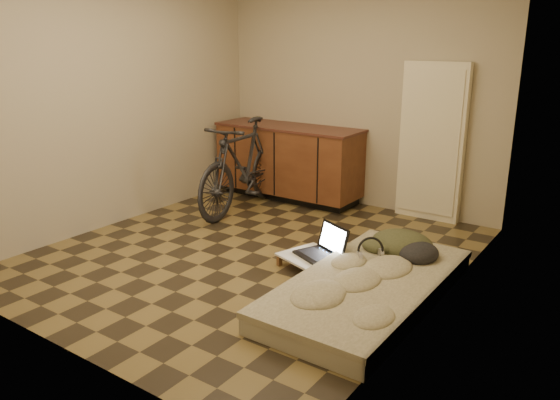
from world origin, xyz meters
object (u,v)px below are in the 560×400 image
Objects in this scene: futon at (368,288)px; lap_desk at (320,261)px; laptop at (322,250)px; bicycle at (243,161)px.

lap_desk is (-0.56, 0.21, 0.01)m from futon.
lap_desk is at bearing -48.27° from laptop.
lap_desk is 0.11m from laptop.
bicycle reaches higher than futon.
laptop reaches higher than lap_desk.
laptop is (-0.59, 0.30, 0.08)m from futon.
bicycle is 2.57m from futon.
futon is at bearing -2.23° from lap_desk.
bicycle is 1.99m from lap_desk.
futon is at bearing -2.47° from laptop.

